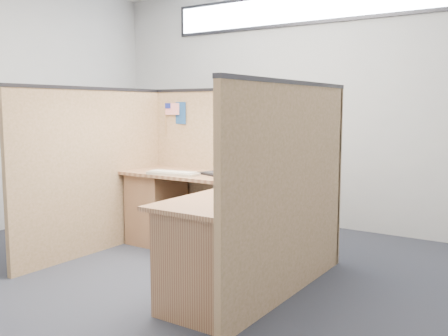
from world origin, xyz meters
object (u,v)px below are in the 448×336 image
Objects in this scene: l_desk at (210,223)px; mouse at (285,183)px; laptop at (223,168)px; keyboard at (173,173)px.

l_desk is 0.71m from mouse.
laptop is 3.86× the size of mouse.
l_desk is 3.87× the size of keyboard.
l_desk is at bearing -47.97° from laptop.
mouse is (0.80, -0.32, -0.04)m from laptop.
keyboard is (-0.56, 0.20, 0.35)m from l_desk.
keyboard is at bearing 160.63° from l_desk.
mouse is at bearing -7.62° from keyboard.
laptop is at bearing 34.39° from keyboard.
keyboard is (-0.35, -0.31, -0.04)m from laptop.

